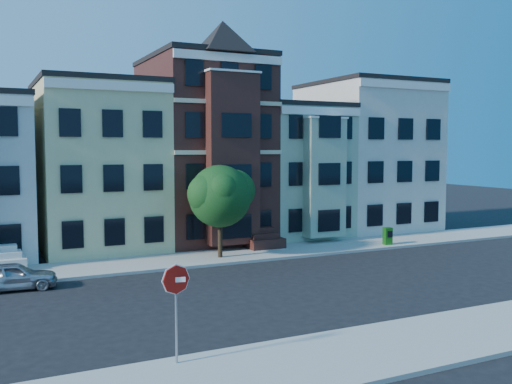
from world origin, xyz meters
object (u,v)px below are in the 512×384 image
parked_car (13,276)px  stop_sign (176,307)px  street_tree (220,200)px  newspaper_box (388,236)px

parked_car → stop_sign: stop_sign is taller
street_tree → stop_sign: size_ratio=1.99×
parked_car → newspaper_box: bearing=-81.7°
parked_car → newspaper_box: parked_car is taller
parked_car → newspaper_box: 22.01m
street_tree → parked_car: bearing=-167.8°
street_tree → parked_car: size_ratio=1.73×
street_tree → newspaper_box: (11.13, -0.79, -2.65)m
newspaper_box → street_tree: bearing=-174.5°
street_tree → stop_sign: street_tree is taller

